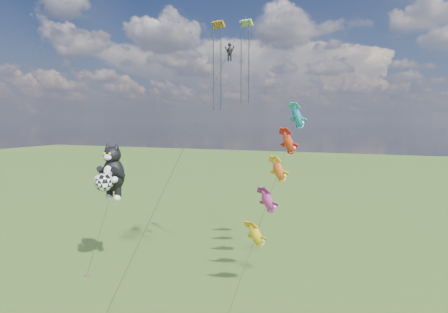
% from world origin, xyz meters
% --- Properties ---
extents(ground, '(300.00, 300.00, 0.00)m').
position_xyz_m(ground, '(0.00, 0.00, 0.00)').
color(ground, '#224210').
extents(cat_kite_rig, '(2.75, 4.19, 12.26)m').
position_xyz_m(cat_kite_rig, '(2.46, 6.87, 9.42)').
color(cat_kite_rig, brown).
rests_on(cat_kite_rig, ground).
extents(fish_windsock_rig, '(3.23, 15.71, 17.42)m').
position_xyz_m(fish_windsock_rig, '(17.64, 11.13, 9.78)').
color(fish_windsock_rig, brown).
rests_on(fish_windsock_rig, ground).
extents(parafoil_rig, '(5.37, 17.05, 23.54)m').
position_xyz_m(parafoil_rig, '(13.76, 8.17, 19.82)').
color(parafoil_rig, brown).
rests_on(parafoil_rig, ground).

